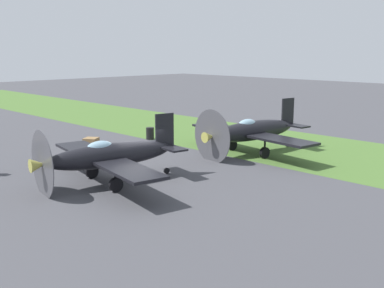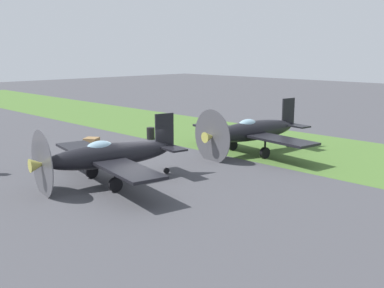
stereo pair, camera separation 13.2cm
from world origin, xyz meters
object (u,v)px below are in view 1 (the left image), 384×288
at_px(airplane_lead, 109,155).
at_px(airplane_wingman, 252,131).
at_px(fuel_drum, 150,133).
at_px(supply_crate, 91,142).

xyz_separation_m(airplane_lead, airplane_wingman, (-0.72, -10.68, 0.04)).
distance_m(airplane_wingman, fuel_drum, 8.68).
distance_m(fuel_drum, supply_crate, 4.80).
bearing_deg(fuel_drum, supply_crate, 81.56).
height_order(airplane_wingman, supply_crate, airplane_wingman).
distance_m(airplane_lead, supply_crate, 9.57).
xyz_separation_m(airplane_wingman, supply_crate, (9.17, 6.34, -1.17)).
xyz_separation_m(airplane_lead, fuel_drum, (7.75, -9.08, -1.00)).
height_order(airplane_lead, supply_crate, airplane_lead).
distance_m(airplane_wingman, supply_crate, 11.21).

